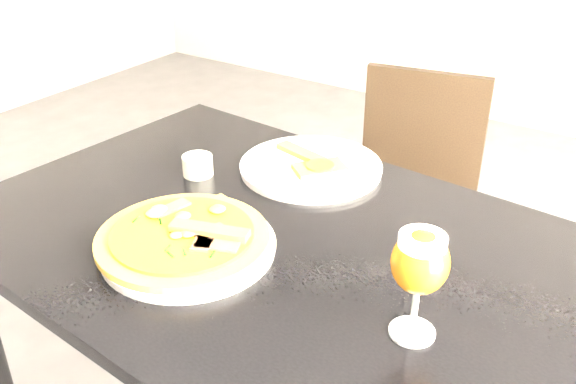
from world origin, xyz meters
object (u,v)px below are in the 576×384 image
Objects in this scene: beer_glass at (420,263)px; chair_far at (409,201)px; dining_table at (273,274)px; pizza at (183,236)px.

chair_far is at bearing 113.08° from beer_glass.
beer_glass is (0.37, -0.87, 0.42)m from chair_far.
dining_table is at bearing 161.78° from beer_glass.
chair_far reaches higher than pizza.
chair_far is 1.03m from beer_glass.
dining_table is at bearing -98.12° from chair_far.
chair_far is 0.95m from pizza.
pizza is (-0.07, -0.89, 0.32)m from chair_far.
beer_glass reaches higher than dining_table.
dining_table is 7.15× the size of beer_glass.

